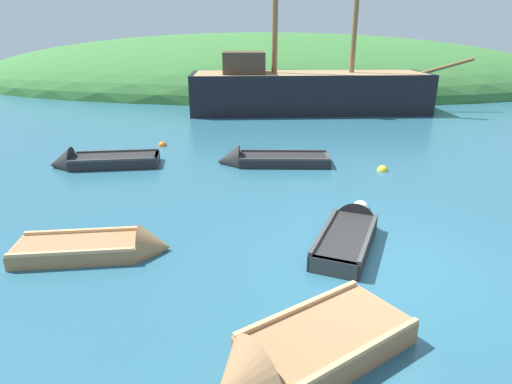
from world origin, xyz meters
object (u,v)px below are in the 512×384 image
rowboat_portside (264,161)px  buoy_orange (163,146)px  sailing_ship (306,96)px  rowboat_center (97,163)px  buoy_white (360,209)px  rowboat_outer_right (105,250)px  rowboat_outer_left (297,358)px  rowboat_far (349,235)px  buoy_yellow (382,171)px

rowboat_portside → buoy_orange: bearing=-31.2°
sailing_ship → rowboat_center: 13.26m
buoy_orange → buoy_white: (6.78, -5.99, 0.00)m
rowboat_outer_right → buoy_white: bearing=16.1°
rowboat_outer_left → buoy_white: 5.92m
sailing_ship → rowboat_outer_left: sailing_ship is taller
rowboat_center → rowboat_far: rowboat_center is taller
buoy_orange → buoy_white: bearing=-41.5°
sailing_ship → rowboat_outer_left: 19.83m
rowboat_outer_left → rowboat_center: 10.95m
rowboat_outer_left → rowboat_center: bearing=-91.9°
buoy_white → rowboat_portside: bearing=125.3°
rowboat_center → rowboat_portside: bearing=175.4°
sailing_ship → rowboat_outer_right: 17.57m
rowboat_far → buoy_yellow: 5.39m
rowboat_outer_left → sailing_ship: bearing=-131.0°
rowboat_far → rowboat_outer_right: size_ratio=0.99×
rowboat_center → buoy_white: (8.24, -3.15, -0.10)m
rowboat_center → buoy_orange: (1.47, 2.84, -0.10)m
rowboat_outer_left → buoy_orange: bearing=-105.0°
rowboat_center → rowboat_outer_left: bearing=115.4°
rowboat_portside → buoy_white: bearing=122.3°
rowboat_outer_left → buoy_white: bearing=-145.4°
rowboat_far → buoy_orange: 9.99m
rowboat_outer_left → rowboat_portside: (-0.94, 9.44, -0.04)m
buoy_orange → buoy_yellow: size_ratio=0.97×
sailing_ship → buoy_yellow: bearing=-85.9°
buoy_yellow → rowboat_center: bearing=-179.1°
sailing_ship → rowboat_outer_left: size_ratio=5.02×
sailing_ship → buoy_orange: bearing=-132.7°
rowboat_portside → buoy_orange: size_ratio=11.25×
rowboat_outer_left → rowboat_portside: size_ratio=0.81×
sailing_ship → rowboat_portside: 10.54m
rowboat_outer_right → buoy_orange: 8.84m
rowboat_center → rowboat_far: bearing=136.2°
rowboat_outer_left → buoy_orange: 12.69m
rowboat_far → buoy_white: (0.53, 1.80, -0.12)m
rowboat_outer_right → buoy_yellow: size_ratio=8.94×
buoy_yellow → buoy_white: (-1.22, -3.29, 0.00)m
rowboat_outer_left → rowboat_portside: rowboat_outer_left is taller
rowboat_outer_left → buoy_yellow: bearing=-146.7°
rowboat_portside → rowboat_outer_right: bearing=63.2°
rowboat_far → rowboat_outer_right: (-5.04, -0.97, -0.03)m
rowboat_outer_left → buoy_yellow: size_ratio=8.81×
rowboat_portside → rowboat_outer_right: size_ratio=1.22×
buoy_orange → buoy_white: 9.05m
rowboat_outer_right → rowboat_far: bearing=0.5°
rowboat_portside → buoy_orange: (-4.11, 2.21, -0.09)m
rowboat_outer_right → buoy_orange: rowboat_outer_right is taller
rowboat_outer_right → buoy_white: size_ratio=7.39×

